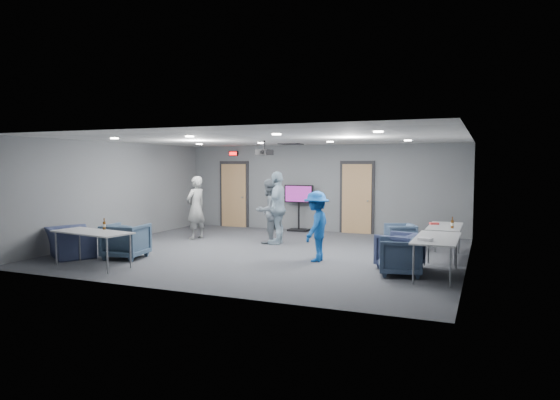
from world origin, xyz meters
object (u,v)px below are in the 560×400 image
at_px(person_a, 196,208).
at_px(person_b, 269,211).
at_px(table_right_b, 437,240).
at_px(person_d, 316,226).
at_px(bottle_right, 452,224).
at_px(projector, 264,152).
at_px(chair_right_b, 399,250).
at_px(chair_right_a, 400,237).
at_px(chair_right_c, 400,256).
at_px(chair_front_b, 70,242).
at_px(tv_stand, 299,205).
at_px(table_right_a, 445,228).
at_px(chair_front_a, 126,241).
at_px(table_front_left, 92,234).
at_px(bottle_front, 104,225).
at_px(person_c, 278,208).

bearing_deg(person_a, person_b, 105.92).
relative_size(person_a, table_right_b, 0.95).
bearing_deg(person_d, bottle_right, 110.59).
bearing_deg(projector, chair_right_b, -4.49).
distance_m(person_b, projector, 1.65).
relative_size(chair_right_a, bottle_right, 2.83).
distance_m(chair_right_c, chair_front_b, 7.23).
bearing_deg(chair_right_b, projector, -93.27).
height_order(table_right_b, tv_stand, tv_stand).
distance_m(person_a, table_right_a, 6.70).
relative_size(chair_front_a, table_right_b, 0.46).
relative_size(table_front_left, bottle_right, 7.37).
bearing_deg(projector, person_b, 117.76).
bearing_deg(chair_right_b, bottle_front, -54.54).
xyz_separation_m(chair_front_b, tv_stand, (3.20, 6.15, 0.48)).
xyz_separation_m(chair_right_c, chair_front_b, (-7.15, -1.04, -0.02)).
xyz_separation_m(table_right_b, tv_stand, (-4.60, 4.91, 0.13)).
distance_m(chair_front_b, bottle_front, 1.34).
xyz_separation_m(chair_right_a, bottle_front, (-5.47, -4.16, 0.50)).
bearing_deg(chair_front_b, tv_stand, -85.17).
height_order(person_d, table_right_b, person_d).
bearing_deg(tv_stand, table_right_a, -33.18).
bearing_deg(chair_right_b, person_b, -99.85).
bearing_deg(table_right_a, person_c, 83.87).
relative_size(table_front_left, tv_stand, 1.27).
relative_size(chair_right_b, tv_stand, 0.54).
distance_m(person_d, bottle_front, 4.50).
bearing_deg(person_b, table_right_b, 84.19).
bearing_deg(person_c, chair_front_b, -53.56).
distance_m(table_front_left, projector, 4.58).
distance_m(person_b, chair_front_b, 4.89).
height_order(person_a, person_d, person_a).
relative_size(chair_right_a, table_right_a, 0.43).
bearing_deg(chair_right_b, bottle_right, 156.06).
relative_size(bottle_right, tv_stand, 0.17).
height_order(person_d, table_right_a, person_d).
distance_m(person_d, tv_stand, 4.87).
height_order(chair_right_b, chair_front_b, chair_right_b).
bearing_deg(person_c, chair_front_a, -44.96).
distance_m(person_d, chair_right_b, 1.83).
xyz_separation_m(person_c, chair_right_c, (3.60, -2.55, -0.60)).
bearing_deg(chair_right_a, projector, -96.76).
distance_m(person_d, chair_right_a, 2.64).
height_order(person_a, table_front_left, person_a).
bearing_deg(person_b, person_c, 120.32).
bearing_deg(chair_front_a, person_c, -134.65).
bearing_deg(projector, bottle_right, 12.70).
relative_size(chair_right_c, chair_front_a, 0.91).
bearing_deg(chair_right_a, bottle_right, 26.59).
height_order(chair_front_a, tv_stand, tv_stand).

